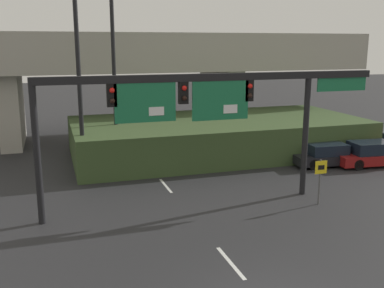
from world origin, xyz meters
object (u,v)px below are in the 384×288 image
at_px(speed_limit_sign, 320,175).
at_px(highway_light_pole_near, 113,47).
at_px(highway_light_pole_far, 77,48).
at_px(parked_sedan_mid_right, 372,154).
at_px(parked_sedan_near_right, 328,155).
at_px(signal_gantry, 204,100).

relative_size(speed_limit_sign, highway_light_pole_near, 0.16).
bearing_deg(highway_light_pole_far, parked_sedan_mid_right, -10.42).
distance_m(highway_light_pole_far, parked_sedan_near_right, 15.84).
distance_m(signal_gantry, highway_light_pole_near, 10.00).
bearing_deg(parked_sedan_mid_right, parked_sedan_near_right, 167.87).
height_order(highway_light_pole_near, parked_sedan_near_right, highway_light_pole_near).
bearing_deg(parked_sedan_mid_right, speed_limit_sign, -138.99).
height_order(highway_light_pole_near, parked_sedan_mid_right, highway_light_pole_near).
bearing_deg(speed_limit_sign, highway_light_pole_near, 125.00).
distance_m(speed_limit_sign, highway_light_pole_far, 13.99).
height_order(speed_limit_sign, parked_sedan_near_right, speed_limit_sign).
bearing_deg(parked_sedan_mid_right, highway_light_pole_far, 175.11).
relative_size(signal_gantry, highway_light_pole_far, 1.18).
height_order(highway_light_pole_far, parked_sedan_mid_right, highway_light_pole_far).
relative_size(signal_gantry, parked_sedan_mid_right, 3.16).
distance_m(highway_light_pole_far, parked_sedan_mid_right, 18.33).
relative_size(speed_limit_sign, parked_sedan_mid_right, 0.43).
xyz_separation_m(highway_light_pole_near, parked_sedan_mid_right, (14.63, -5.95, -6.37)).
bearing_deg(speed_limit_sign, parked_sedan_mid_right, 35.49).
distance_m(highway_light_pole_near, parked_sedan_near_right, 14.57).
distance_m(highway_light_pole_near, highway_light_pole_far, 3.64).
relative_size(highway_light_pole_near, parked_sedan_mid_right, 2.70).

